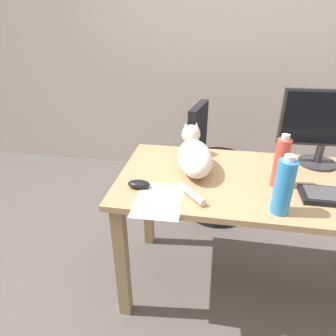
{
  "coord_description": "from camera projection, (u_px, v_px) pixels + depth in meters",
  "views": [
    {
      "loc": [
        -0.25,
        -1.37,
        1.49
      ],
      "look_at": [
        -0.47,
        -0.06,
        0.8
      ],
      "focal_mm": 32.11,
      "sensor_mm": 36.0,
      "label": 1
    }
  ],
  "objects": [
    {
      "name": "back_wall",
      "position": [
        253.0,
        37.0,
        2.61
      ],
      "size": [
        6.0,
        0.04,
        2.6
      ],
      "primitive_type": "cube",
      "color": "beige",
      "rests_on": "ground_plane"
    },
    {
      "name": "spray_bottle",
      "position": [
        281.0,
        162.0,
        1.41
      ],
      "size": [
        0.07,
        0.07,
        0.26
      ],
      "color": "#D84C3D",
      "rests_on": "desk"
    },
    {
      "name": "cat",
      "position": [
        194.0,
        155.0,
        1.59
      ],
      "size": [
        0.25,
        0.61,
        0.2
      ],
      "color": "silver",
      "rests_on": "desk"
    },
    {
      "name": "monitor",
      "position": [
        327.0,
        125.0,
        1.57
      ],
      "size": [
        0.48,
        0.2,
        0.41
      ],
      "color": "#333338",
      "rests_on": "desk"
    },
    {
      "name": "water_bottle",
      "position": [
        284.0,
        187.0,
        1.22
      ],
      "size": [
        0.08,
        0.08,
        0.26
      ],
      "color": "#2D8CD1",
      "rests_on": "desk"
    },
    {
      "name": "ground_plane",
      "position": [
        245.0,
        285.0,
        1.85
      ],
      "size": [
        8.0,
        8.0,
        0.0
      ],
      "primitive_type": "plane",
      "color": "#59544F"
    },
    {
      "name": "computer_mouse",
      "position": [
        139.0,
        184.0,
        1.44
      ],
      "size": [
        0.11,
        0.06,
        0.04
      ],
      "primitive_type": "ellipsoid",
      "color": "black",
      "rests_on": "desk"
    },
    {
      "name": "desk",
      "position": [
        259.0,
        198.0,
        1.56
      ],
      "size": [
        1.45,
        0.71,
        0.74
      ],
      "color": "tan",
      "rests_on": "ground_plane"
    },
    {
      "name": "office_chair",
      "position": [
        212.0,
        170.0,
        2.39
      ],
      "size": [
        0.49,
        0.48,
        0.89
      ],
      "color": "black",
      "rests_on": "ground_plane"
    },
    {
      "name": "paper_sheet",
      "position": [
        159.0,
        200.0,
        1.35
      ],
      "size": [
        0.22,
        0.3,
        0.0
      ],
      "primitive_type": "cube",
      "rotation": [
        0.0,
        0.0,
        0.03
      ],
      "color": "white",
      "rests_on": "desk"
    }
  ]
}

